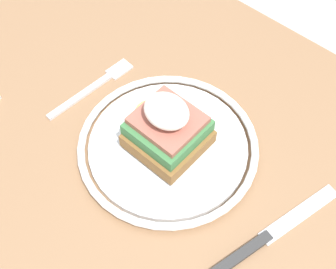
# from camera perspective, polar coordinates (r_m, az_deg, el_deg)

# --- Properties ---
(dining_table) EXTENTS (0.93, 0.66, 0.76)m
(dining_table) POSITION_cam_1_polar(r_m,az_deg,el_deg) (0.73, -2.75, -8.52)
(dining_table) COLOR #846042
(dining_table) RESTS_ON ground_plane
(plate) EXTENTS (0.24, 0.24, 0.02)m
(plate) POSITION_cam_1_polar(r_m,az_deg,el_deg) (0.61, 0.00, -1.43)
(plate) COLOR silver
(plate) RESTS_ON dining_table
(sandwich) EXTENTS (0.12, 0.09, 0.08)m
(sandwich) POSITION_cam_1_polar(r_m,az_deg,el_deg) (0.58, -0.08, 0.87)
(sandwich) COLOR brown
(sandwich) RESTS_ON plate
(fork) EXTENTS (0.03, 0.15, 0.00)m
(fork) POSITION_cam_1_polar(r_m,az_deg,el_deg) (0.68, -8.92, 5.84)
(fork) COLOR silver
(fork) RESTS_ON dining_table
(knife) EXTENTS (0.06, 0.19, 0.01)m
(knife) POSITION_cam_1_polar(r_m,az_deg,el_deg) (0.57, 11.94, -12.12)
(knife) COLOR #2D2D2D
(knife) RESTS_ON dining_table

